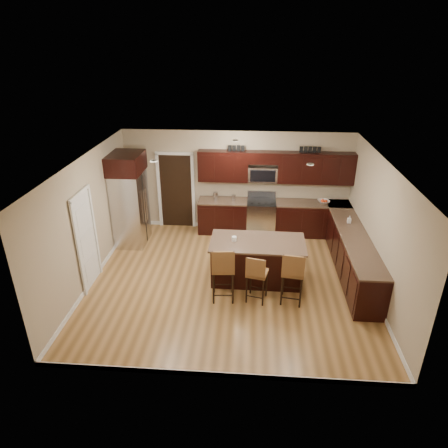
# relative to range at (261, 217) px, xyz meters

# --- Properties ---
(floor) EXTENTS (6.00, 6.00, 0.00)m
(floor) POSITION_rel_range_xyz_m (-0.68, -2.45, -0.47)
(floor) COLOR #A27540
(floor) RESTS_ON ground
(ceiling) EXTENTS (6.00, 6.00, 0.00)m
(ceiling) POSITION_rel_range_xyz_m (-0.68, -2.45, 2.23)
(ceiling) COLOR silver
(ceiling) RESTS_ON wall_back
(wall_back) EXTENTS (6.00, 0.00, 6.00)m
(wall_back) POSITION_rel_range_xyz_m (-0.68, 0.30, 0.88)
(wall_back) COLOR tan
(wall_back) RESTS_ON floor
(wall_left) EXTENTS (0.00, 5.50, 5.50)m
(wall_left) POSITION_rel_range_xyz_m (-3.68, -2.45, 0.88)
(wall_left) COLOR tan
(wall_left) RESTS_ON floor
(wall_right) EXTENTS (0.00, 5.50, 5.50)m
(wall_right) POSITION_rel_range_xyz_m (2.32, -2.45, 0.88)
(wall_right) COLOR tan
(wall_right) RESTS_ON floor
(base_cabinets) EXTENTS (4.02, 3.96, 0.92)m
(base_cabinets) POSITION_rel_range_xyz_m (1.22, -1.01, -0.01)
(base_cabinets) COLOR black
(base_cabinets) RESTS_ON floor
(upper_cabinets) EXTENTS (4.00, 0.33, 0.80)m
(upper_cabinets) POSITION_rel_range_xyz_m (0.36, 0.13, 1.37)
(upper_cabinets) COLOR black
(upper_cabinets) RESTS_ON wall_back
(range) EXTENTS (0.76, 0.64, 1.11)m
(range) POSITION_rel_range_xyz_m (0.00, 0.00, 0.00)
(range) COLOR silver
(range) RESTS_ON floor
(microwave) EXTENTS (0.76, 0.31, 0.40)m
(microwave) POSITION_rel_range_xyz_m (0.00, 0.15, 1.15)
(microwave) COLOR silver
(microwave) RESTS_ON upper_cabinets
(doorway) EXTENTS (0.85, 0.03, 2.06)m
(doorway) POSITION_rel_range_xyz_m (-2.33, 0.28, 0.56)
(doorway) COLOR black
(doorway) RESTS_ON floor
(pantry_door) EXTENTS (0.03, 0.80, 2.04)m
(pantry_door) POSITION_rel_range_xyz_m (-3.66, -2.75, 0.55)
(pantry_door) COLOR white
(pantry_door) RESTS_ON floor
(letter_decor) EXTENTS (2.20, 0.03, 0.15)m
(letter_decor) POSITION_rel_range_xyz_m (0.22, 0.13, 1.82)
(letter_decor) COLOR black
(letter_decor) RESTS_ON upper_cabinets
(island) EXTENTS (2.03, 1.08, 0.92)m
(island) POSITION_rel_range_xyz_m (-0.11, -2.30, -0.04)
(island) COLOR black
(island) RESTS_ON floor
(stool_left) EXTENTS (0.48, 0.48, 1.20)m
(stool_left) POSITION_rel_range_xyz_m (-0.78, -3.16, 0.27)
(stool_left) COLOR olive
(stool_left) RESTS_ON floor
(stool_mid) EXTENTS (0.47, 0.47, 1.05)m
(stool_mid) POSITION_rel_range_xyz_m (-0.12, -3.15, 0.18)
(stool_mid) COLOR olive
(stool_mid) RESTS_ON floor
(stool_right) EXTENTS (0.49, 0.49, 1.15)m
(stool_right) POSITION_rel_range_xyz_m (0.58, -3.15, 0.25)
(stool_right) COLOR olive
(stool_right) RESTS_ON floor
(refrigerator) EXTENTS (0.79, 1.00, 2.35)m
(refrigerator) POSITION_rel_range_xyz_m (-3.30, -0.79, 0.73)
(refrigerator) COLOR silver
(refrigerator) RESTS_ON floor
(floor_mat) EXTENTS (1.10, 0.89, 0.01)m
(floor_mat) POSITION_rel_range_xyz_m (-0.36, -0.81, -0.47)
(floor_mat) COLOR olive
(floor_mat) RESTS_ON floor
(fruit_bowl) EXTENTS (0.37, 0.37, 0.07)m
(fruit_bowl) POSITION_rel_range_xyz_m (1.62, -0.00, 0.49)
(fruit_bowl) COLOR silver
(fruit_bowl) RESTS_ON base_cabinets
(soap_bottle) EXTENTS (0.08, 0.08, 0.17)m
(soap_bottle) POSITION_rel_range_xyz_m (2.02, -1.20, 0.54)
(soap_bottle) COLOR #B2B2B2
(soap_bottle) RESTS_ON base_cabinets
(canister_tall) EXTENTS (0.12, 0.12, 0.21)m
(canister_tall) POSITION_rel_range_xyz_m (-1.22, -0.00, 0.56)
(canister_tall) COLOR silver
(canister_tall) RESTS_ON base_cabinets
(canister_short) EXTENTS (0.11, 0.11, 0.16)m
(canister_short) POSITION_rel_range_xyz_m (-0.74, -0.00, 0.53)
(canister_short) COLOR silver
(canister_short) RESTS_ON base_cabinets
(island_jar) EXTENTS (0.10, 0.10, 0.10)m
(island_jar) POSITION_rel_range_xyz_m (-0.61, -2.30, 0.50)
(island_jar) COLOR white
(island_jar) RESTS_ON island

